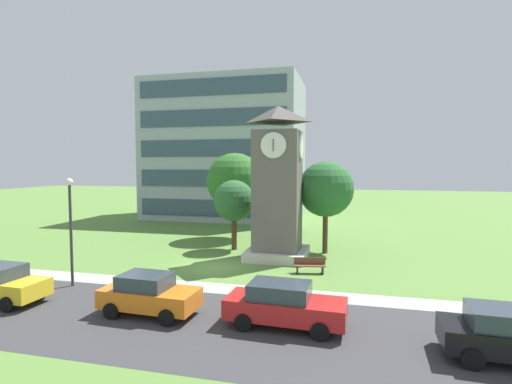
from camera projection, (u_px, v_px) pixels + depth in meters
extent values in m
plane|color=#567F38|center=(211.00, 267.00, 23.55)|extent=(160.00, 160.00, 0.00)
cube|color=#38383A|center=(142.00, 318.00, 15.70)|extent=(120.00, 7.20, 0.01)
cube|color=#9E9E99|center=(186.00, 286.00, 19.96)|extent=(120.00, 1.60, 0.01)
cube|color=#9EA8B2|center=(226.00, 150.00, 46.26)|extent=(17.67, 10.45, 16.00)
cube|color=#384C60|center=(211.00, 208.00, 41.59)|extent=(16.26, 0.10, 1.80)
cube|color=#384C60|center=(211.00, 178.00, 41.37)|extent=(16.26, 0.10, 1.80)
cube|color=#384C60|center=(210.00, 148.00, 41.15)|extent=(16.26, 0.10, 1.80)
cube|color=#384C60|center=(210.00, 118.00, 40.93)|extent=(16.26, 0.10, 1.80)
cube|color=#384C60|center=(210.00, 87.00, 40.71)|extent=(16.26, 0.10, 1.80)
cube|color=#605B56|center=(278.00, 195.00, 25.67)|extent=(2.91, 2.91, 8.42)
cube|color=beige|center=(277.00, 253.00, 25.94)|extent=(3.93, 3.93, 0.60)
pyramid|color=#4D4945|center=(278.00, 114.00, 25.31)|extent=(3.20, 3.20, 1.08)
cylinder|color=white|center=(273.00, 145.00, 23.98)|extent=(1.60, 0.12, 1.60)
cylinder|color=white|center=(301.00, 146.00, 25.09)|extent=(0.12, 1.60, 1.60)
cube|color=black|center=(273.00, 143.00, 23.91)|extent=(0.06, 0.09, 0.48)
cube|color=black|center=(273.00, 145.00, 23.91)|extent=(0.03, 0.06, 0.72)
cube|color=brown|center=(310.00, 266.00, 22.19)|extent=(1.86, 0.81, 0.06)
cube|color=brown|center=(310.00, 261.00, 22.40)|extent=(1.78, 0.39, 0.40)
cube|color=black|center=(297.00, 269.00, 22.24)|extent=(0.16, 0.44, 0.45)
cube|color=black|center=(323.00, 270.00, 22.17)|extent=(0.16, 0.44, 0.45)
cylinder|color=#333338|center=(71.00, 236.00, 19.76)|extent=(0.14, 0.14, 5.16)
sphere|color=#F2EFCC|center=(69.00, 182.00, 19.57)|extent=(0.36, 0.36, 0.36)
cylinder|color=#513823|center=(234.00, 232.00, 28.51)|extent=(0.40, 0.40, 2.55)
sphere|color=#2D6232|center=(234.00, 201.00, 28.35)|extent=(3.01, 3.01, 3.01)
cylinder|color=#513823|center=(325.00, 231.00, 27.34)|extent=(0.36, 0.36, 3.16)
sphere|color=#28622E|center=(326.00, 189.00, 27.14)|extent=(3.88, 3.88, 3.88)
cylinder|color=#513823|center=(235.00, 220.00, 32.83)|extent=(0.29, 0.29, 3.20)
sphere|color=#2D6826|center=(235.00, 181.00, 32.60)|extent=(4.73, 4.73, 4.73)
cube|color=gold|center=(2.00, 287.00, 17.50)|extent=(4.15, 1.92, 0.76)
cylinder|color=black|center=(40.00, 292.00, 17.99)|extent=(0.67, 0.25, 0.66)
cylinder|color=black|center=(7.00, 304.00, 16.35)|extent=(0.67, 0.25, 0.66)
cube|color=orange|center=(150.00, 298.00, 16.07)|extent=(4.08, 1.92, 0.76)
cube|color=#2D3842|center=(145.00, 281.00, 16.08)|extent=(2.07, 1.63, 0.60)
cylinder|color=black|center=(187.00, 303.00, 16.57)|extent=(0.67, 0.25, 0.66)
cylinder|color=black|center=(167.00, 318.00, 14.92)|extent=(0.67, 0.25, 0.66)
cylinder|color=black|center=(136.00, 297.00, 17.26)|extent=(0.67, 0.25, 0.66)
cylinder|color=black|center=(111.00, 311.00, 15.62)|extent=(0.67, 0.25, 0.66)
cube|color=red|center=(285.00, 308.00, 14.86)|extent=(4.65, 1.97, 0.76)
cube|color=#2D3842|center=(280.00, 290.00, 14.88)|extent=(2.35, 1.66, 0.60)
cylinder|color=black|center=(325.00, 314.00, 15.32)|extent=(0.67, 0.25, 0.66)
cylinder|color=black|center=(320.00, 332.00, 13.66)|extent=(0.67, 0.25, 0.66)
cylinder|color=black|center=(256.00, 306.00, 16.11)|extent=(0.67, 0.25, 0.66)
cylinder|color=black|center=(243.00, 323.00, 14.45)|extent=(0.67, 0.25, 0.66)
cube|color=black|center=(511.00, 340.00, 12.18)|extent=(4.17, 1.98, 0.76)
cube|color=#2D3842|center=(504.00, 318.00, 12.19)|extent=(2.11, 1.68, 0.60)
cylinder|color=black|center=(459.00, 335.00, 13.41)|extent=(0.67, 0.25, 0.66)
cylinder|color=black|center=(472.00, 359.00, 11.71)|extent=(0.67, 0.25, 0.66)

